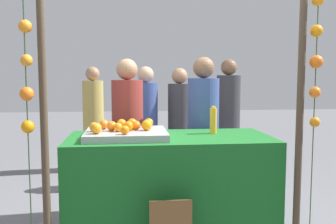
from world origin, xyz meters
The scene contains 26 objects.
stall_counter centered at (0.00, 0.00, 0.46)m, with size 1.78×0.83×0.93m, color #196023.
orange_tray centered at (-0.38, -0.02, 0.96)m, with size 0.69×0.60×0.06m, color #9EA0A5.
orange_0 centered at (-0.42, 0.12, 1.03)m, with size 0.08×0.08×0.08m, color orange.
orange_1 centered at (-0.50, -0.03, 1.03)m, with size 0.08×0.08×0.08m, color orange.
orange_2 centered at (-0.39, -0.23, 1.02)m, with size 0.07×0.07×0.07m, color orange.
orange_3 centered at (-0.62, -0.17, 1.03)m, with size 0.09×0.09×0.09m, color orange.
orange_4 centered at (-0.20, -0.04, 1.03)m, with size 0.09×0.09×0.09m, color orange.
orange_5 centered at (-0.33, 0.09, 1.03)m, with size 0.09×0.09×0.09m, color orange.
orange_6 centered at (-0.58, 0.09, 1.03)m, with size 0.08×0.08×0.08m, color orange.
orange_7 centered at (-0.59, 0.18, 1.02)m, with size 0.07×0.07×0.07m, color orange.
orange_8 centered at (-0.18, 0.18, 1.03)m, with size 0.08×0.08×0.08m, color orange.
orange_9 centered at (-0.36, -0.05, 1.03)m, with size 0.08×0.08×0.08m, color orange.
orange_10 centered at (-0.30, 0.01, 1.03)m, with size 0.08×0.08×0.08m, color orange.
orange_11 centered at (-0.65, -0.05, 1.03)m, with size 0.08×0.08×0.08m, color orange.
orange_12 centered at (-0.45, -0.08, 1.02)m, with size 0.08×0.08×0.08m, color orange.
juice_bottle centered at (0.42, 0.12, 1.05)m, with size 0.06×0.06×0.25m.
vendor_left centered at (-0.37, 0.68, 0.76)m, with size 0.33×0.33×1.63m.
vendor_right centered at (0.43, 0.64, 0.77)m, with size 0.33×0.33×1.65m.
crowd_person_0 centered at (-0.13, 1.68, 0.73)m, with size 0.32×0.32×1.58m.
crowd_person_1 centered at (0.32, 1.72, 0.73)m, with size 0.31×0.31×1.56m.
crowd_person_2 centered at (1.07, 1.97, 0.79)m, with size 0.34×0.34×1.69m.
crowd_person_3 centered at (-0.90, 2.58, 0.74)m, with size 0.32×0.32×1.59m.
canopy_post_left centered at (-0.97, -0.46, 1.12)m, with size 0.06×0.06×2.24m, color #473828.
canopy_post_right centered at (0.97, -0.46, 1.12)m, with size 0.06×0.06×2.24m, color #473828.
garland_strand_left centered at (-1.07, -0.49, 1.50)m, with size 0.10×0.10×2.13m.
garland_strand_right centered at (1.08, -0.46, 1.60)m, with size 0.10×0.11×2.13m.
Camera 1 is at (-0.36, -3.19, 1.46)m, focal length 39.53 mm.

